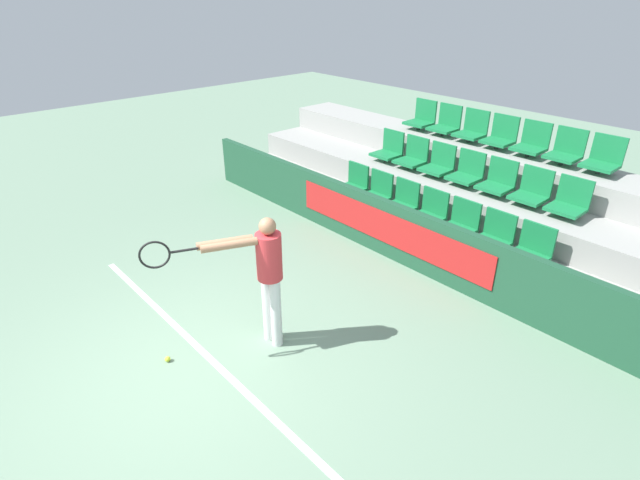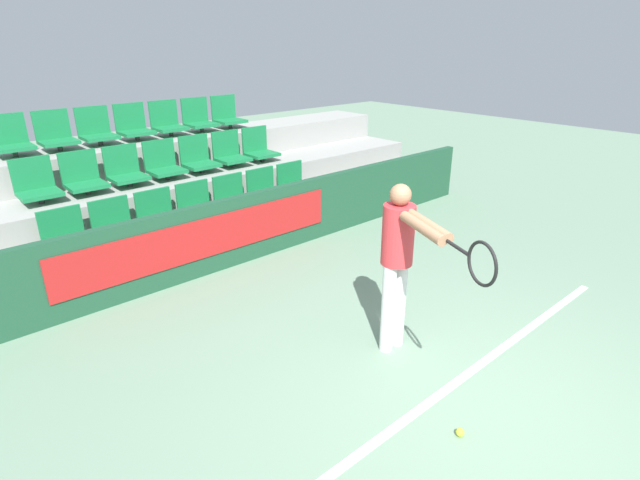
{
  "view_description": "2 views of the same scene",
  "coord_description": "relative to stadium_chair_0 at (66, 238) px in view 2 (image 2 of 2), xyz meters",
  "views": [
    {
      "loc": [
        4.26,
        -1.89,
        3.97
      ],
      "look_at": [
        -0.15,
        2.1,
        0.88
      ],
      "focal_mm": 28.0,
      "sensor_mm": 36.0,
      "label": 1
    },
    {
      "loc": [
        -3.12,
        -1.69,
        2.88
      ],
      "look_at": [
        0.23,
        2.06,
        0.82
      ],
      "focal_mm": 28.0,
      "sensor_mm": 36.0,
      "label": 2
    }
  ],
  "objects": [
    {
      "name": "stadium_chair_4",
      "position": [
        2.31,
        0.0,
        0.0
      ],
      "size": [
        0.49,
        0.45,
        0.57
      ],
      "color": "#333333",
      "rests_on": "bleacher_tier_front"
    },
    {
      "name": "stadium_chair_18",
      "position": [
        2.31,
        1.89,
        0.89
      ],
      "size": [
        0.49,
        0.45,
        0.57
      ],
      "color": "#333333",
      "rests_on": "bleacher_tier_back"
    },
    {
      "name": "stadium_chair_9",
      "position": [
        1.15,
        0.94,
        0.44
      ],
      "size": [
        0.49,
        0.45,
        0.57
      ],
      "color": "#333333",
      "rests_on": "bleacher_tier_middle"
    },
    {
      "name": "stadium_chair_19",
      "position": [
        2.88,
        1.89,
        0.89
      ],
      "size": [
        0.49,
        0.45,
        0.57
      ],
      "color": "#333333",
      "rests_on": "bleacher_tier_back"
    },
    {
      "name": "stadium_chair_5",
      "position": [
        2.88,
        0.0,
        0.0
      ],
      "size": [
        0.49,
        0.45,
        0.57
      ],
      "color": "#333333",
      "rests_on": "bleacher_tier_front"
    },
    {
      "name": "barrier_wall",
      "position": [
        1.72,
        -0.68,
        -0.2
      ],
      "size": [
        10.0,
        0.14,
        0.94
      ],
      "color": "#1E4C33",
      "rests_on": "ground"
    },
    {
      "name": "stadium_chair_0",
      "position": [
        0.0,
        0.0,
        0.0
      ],
      "size": [
        0.49,
        0.45,
        0.57
      ],
      "color": "#333333",
      "rests_on": "bleacher_tier_front"
    },
    {
      "name": "bleacher_tier_front",
      "position": [
        1.73,
        -0.13,
        -0.44
      ],
      "size": [
        9.6,
        0.94,
        0.44
      ],
      "color": "#9E9E99",
      "rests_on": "ground"
    },
    {
      "name": "stadium_chair_6",
      "position": [
        3.46,
        0.0,
        0.0
      ],
      "size": [
        0.49,
        0.45,
        0.57
      ],
      "color": "#333333",
      "rests_on": "bleacher_tier_front"
    },
    {
      "name": "bleacher_tier_middle",
      "position": [
        1.73,
        0.81,
        -0.22
      ],
      "size": [
        9.6,
        0.94,
        0.89
      ],
      "color": "#9E9E99",
      "rests_on": "ground"
    },
    {
      "name": "stadium_chair_11",
      "position": [
        2.31,
        0.94,
        0.44
      ],
      "size": [
        0.49,
        0.45,
        0.57
      ],
      "color": "#333333",
      "rests_on": "bleacher_tier_middle"
    },
    {
      "name": "stadium_chair_1",
      "position": [
        0.58,
        0.0,
        0.0
      ],
      "size": [
        0.49,
        0.45,
        0.57
      ],
      "color": "#333333",
      "rests_on": "bleacher_tier_front"
    },
    {
      "name": "tennis_player",
      "position": [
        1.92,
        -3.46,
        0.37
      ],
      "size": [
        0.69,
        1.42,
        1.68
      ],
      "rotation": [
        0.0,
        0.0,
        -0.4
      ],
      "color": "silver",
      "rests_on": "ground"
    },
    {
      "name": "stadium_chair_10",
      "position": [
        1.73,
        0.94,
        0.44
      ],
      "size": [
        0.49,
        0.45,
        0.57
      ],
      "color": "#333333",
      "rests_on": "bleacher_tier_middle"
    },
    {
      "name": "stadium_chair_8",
      "position": [
        0.58,
        0.94,
        0.44
      ],
      "size": [
        0.49,
        0.45,
        0.57
      ],
      "color": "#333333",
      "rests_on": "bleacher_tier_middle"
    },
    {
      "name": "stadium_chair_13",
      "position": [
        3.46,
        0.94,
        0.44
      ],
      "size": [
        0.49,
        0.45,
        0.57
      ],
      "color": "#333333",
      "rests_on": "bleacher_tier_middle"
    },
    {
      "name": "stadium_chair_2",
      "position": [
        1.15,
        0.0,
        0.0
      ],
      "size": [
        0.49,
        0.45,
        0.57
      ],
      "color": "#333333",
      "rests_on": "bleacher_tier_front"
    },
    {
      "name": "stadium_chair_3",
      "position": [
        1.73,
        0.0,
        0.0
      ],
      "size": [
        0.49,
        0.45,
        0.57
      ],
      "color": "#333333",
      "rests_on": "bleacher_tier_front"
    },
    {
      "name": "stadium_chair_20",
      "position": [
        3.46,
        1.89,
        0.89
      ],
      "size": [
        0.49,
        0.45,
        0.57
      ],
      "color": "#333333",
      "rests_on": "bleacher_tier_back"
    },
    {
      "name": "stadium_chair_7",
      "position": [
        0.0,
        0.94,
        0.44
      ],
      "size": [
        0.49,
        0.45,
        0.57
      ],
      "color": "#333333",
      "rests_on": "bleacher_tier_middle"
    },
    {
      "name": "bleacher_tier_back",
      "position": [
        1.73,
        1.75,
        0.0
      ],
      "size": [
        9.6,
        0.94,
        1.33
      ],
      "color": "#9E9E99",
      "rests_on": "ground"
    },
    {
      "name": "stadium_chair_12",
      "position": [
        2.88,
        0.94,
        0.44
      ],
      "size": [
        0.49,
        0.45,
        0.57
      ],
      "color": "#333333",
      "rests_on": "bleacher_tier_middle"
    },
    {
      "name": "stadium_chair_15",
      "position": [
        0.58,
        1.89,
        0.89
      ],
      "size": [
        0.49,
        0.45,
        0.57
      ],
      "color": "#333333",
      "rests_on": "bleacher_tier_back"
    },
    {
      "name": "court_baseline",
      "position": [
        1.73,
        -4.15,
        -0.66
      ],
      "size": [
        5.98,
        0.08,
        0.01
      ],
      "color": "white",
      "rests_on": "ground"
    },
    {
      "name": "ground_plane",
      "position": [
        1.73,
        -4.37,
        -0.67
      ],
      "size": [
        30.0,
        30.0,
        0.0
      ],
      "primitive_type": "plane",
      "color": "gray"
    },
    {
      "name": "stadium_chair_16",
      "position": [
        1.15,
        1.89,
        0.89
      ],
      "size": [
        0.49,
        0.45,
        0.57
      ],
      "color": "#333333",
      "rests_on": "bleacher_tier_back"
    },
    {
      "name": "stadium_chair_14",
      "position": [
        0.0,
        1.89,
        0.89
      ],
      "size": [
        0.49,
        0.45,
        0.57
      ],
      "color": "#333333",
      "rests_on": "bleacher_tier_back"
    },
    {
      "name": "tennis_ball",
      "position": [
        1.42,
        -4.54,
        -0.63
      ],
      "size": [
        0.07,
        0.07,
        0.07
      ],
      "color": "#CCDB33",
      "rests_on": "ground"
    },
    {
      "name": "stadium_chair_17",
      "position": [
        1.73,
        1.89,
        0.89
      ],
      "size": [
        0.49,
        0.45,
        0.57
      ],
      "color": "#333333",
      "rests_on": "bleacher_tier_back"
    }
  ]
}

